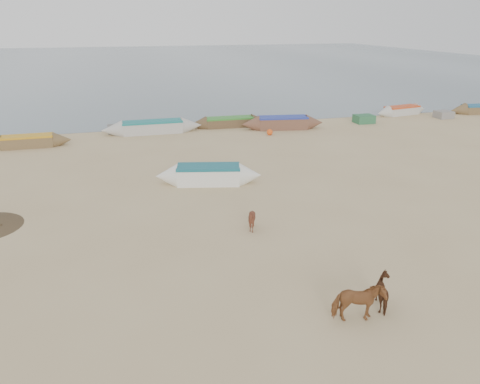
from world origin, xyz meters
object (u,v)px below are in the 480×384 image
object	(u,v)px
cow_adult	(358,303)
calf_right	(386,293)
calf_front	(252,220)
near_canoe	(209,175)

from	to	relation	value
cow_adult	calf_right	distance (m)	1.21
cow_adult	calf_front	size ratio (longest dim) A/B	1.48
calf_right	near_canoe	bearing A→B (deg)	5.87
cow_adult	near_canoe	bearing A→B (deg)	17.22
calf_front	calf_right	bearing A→B (deg)	-7.02
calf_front	calf_right	size ratio (longest dim) A/B	0.99
cow_adult	calf_front	xyz separation A→B (m)	(-1.09, 6.48, -0.12)
cow_adult	calf_right	xyz separation A→B (m)	(1.14, 0.39, -0.11)
cow_adult	near_canoe	distance (m)	12.66
cow_adult	near_canoe	world-z (taller)	cow_adult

